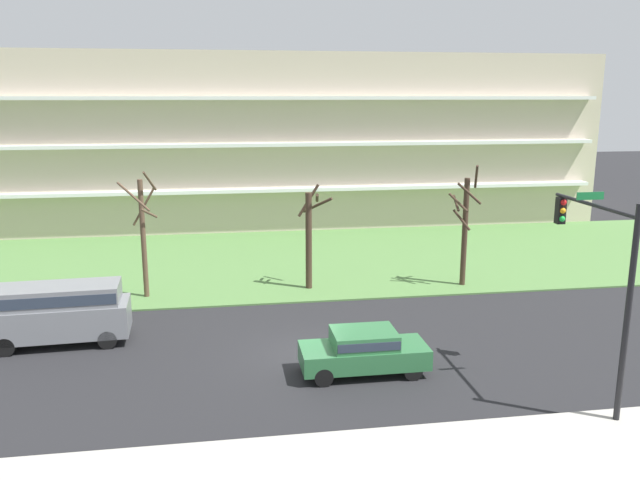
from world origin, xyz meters
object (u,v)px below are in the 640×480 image
tree_right (465,226)px  sedan_green_near_left (364,350)px  tree_center (310,235)px  tree_left (143,232)px  van_gray_center_left (59,310)px  traffic_signal_mast (602,266)px

tree_right → sedan_green_near_left: 12.10m
tree_center → tree_left: bearing=-178.2°
tree_left → tree_center: (7.90, 0.25, -0.47)m
tree_center → van_gray_center_left: 12.09m
tree_left → sedan_green_near_left: bearing=-49.9°
sedan_green_near_left → tree_right: bearing=52.4°
sedan_green_near_left → tree_center: bearing=92.5°
sedan_green_near_left → traffic_signal_mast: 8.14m
tree_left → tree_center: 7.92m
sedan_green_near_left → van_gray_center_left: van_gray_center_left is taller
van_gray_center_left → traffic_signal_mast: 19.48m
tree_right → traffic_signal_mast: bearing=-93.0°
tree_center → tree_right: size_ratio=0.84×
tree_center → traffic_signal_mast: 15.20m
tree_right → traffic_signal_mast: traffic_signal_mast is taller
sedan_green_near_left → van_gray_center_left: (-11.05, 4.50, 0.52)m
tree_left → sedan_green_near_left: 13.19m
sedan_green_near_left → van_gray_center_left: size_ratio=0.83×
tree_right → van_gray_center_left: size_ratio=1.17×
traffic_signal_mast → tree_left: bearing=138.7°
tree_center → traffic_signal_mast: traffic_signal_mast is taller
sedan_green_near_left → van_gray_center_left: 11.94m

